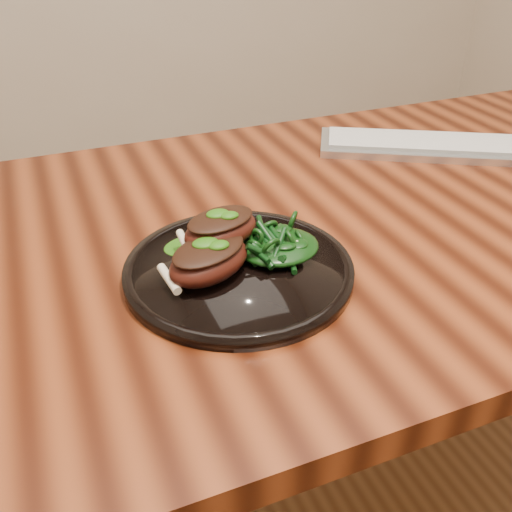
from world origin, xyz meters
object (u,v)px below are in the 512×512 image
(greens_heap, at_px, (279,242))
(lamb_chop_front, at_px, (208,259))
(desk, at_px, (319,258))
(plate, at_px, (239,269))
(keyboard, at_px, (433,146))

(greens_heap, bearing_deg, lamb_chop_front, -171.05)
(desk, distance_m, greens_heap, 0.20)
(plate, distance_m, keyboard, 0.56)
(plate, relative_size, lamb_chop_front, 2.19)
(greens_heap, distance_m, keyboard, 0.50)
(lamb_chop_front, xyz_separation_m, greens_heap, (0.10, 0.02, -0.01))
(greens_heap, height_order, keyboard, greens_heap)
(greens_heap, bearing_deg, plate, -174.81)
(keyboard, bearing_deg, greens_heap, -149.95)
(lamb_chop_front, relative_size, keyboard, 0.31)
(desk, xyz_separation_m, greens_heap, (-0.12, -0.10, 0.12))
(keyboard, bearing_deg, lamb_chop_front, -153.45)
(greens_heap, relative_size, keyboard, 0.25)
(plate, height_order, keyboard, keyboard)
(greens_heap, xyz_separation_m, keyboard, (0.43, 0.25, -0.03))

